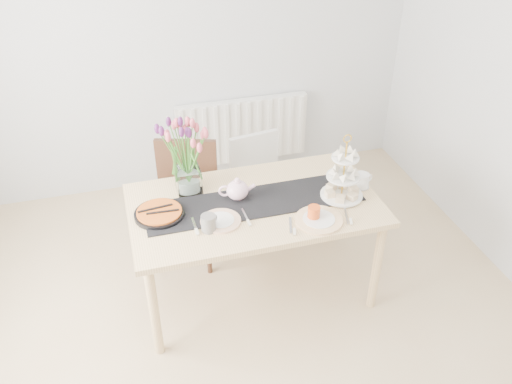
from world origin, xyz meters
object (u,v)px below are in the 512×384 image
object	(u,v)px
chair_white	(259,179)
mug_grey	(209,223)
dining_table	(254,212)
mug_orange	(314,213)
plate_left	(221,221)
cream_jug	(361,181)
cake_stand	(343,182)
plate_right	(319,220)
chair_brown	(186,193)
teapot	(237,190)
tart_tin	(159,213)
tulip_vase	(186,147)
radiator	(242,130)

from	to	relation	value
chair_white	mug_grey	size ratio (longest dim) A/B	7.63
dining_table	chair_white	distance (m)	0.75
mug_orange	plate_left	size ratio (longest dim) A/B	0.37
cream_jug	mug_grey	distance (m)	1.09
cake_stand	plate_right	xyz separation A→B (m)	(-0.24, -0.21, -0.11)
mug_orange	plate_right	world-z (taller)	mug_orange
chair_brown	teapot	bearing A→B (deg)	-43.50
cake_stand	mug_grey	distance (m)	0.91
chair_white	teapot	distance (m)	0.78
teapot	tart_tin	bearing A→B (deg)	-166.25
dining_table	plate_right	world-z (taller)	plate_right
chair_white	plate_right	bearing A→B (deg)	-93.52
mug_orange	tulip_vase	bearing A→B (deg)	95.32
teapot	plate_left	size ratio (longest dim) A/B	0.92
chair_brown	cream_jug	distance (m)	1.27
plate_left	plate_right	xyz separation A→B (m)	(0.58, -0.16, 0.00)
cream_jug	tart_tin	size ratio (longest dim) A/B	0.32
chair_white	mug_orange	world-z (taller)	mug_orange
cream_jug	tart_tin	bearing A→B (deg)	167.01
mug_grey	teapot	bearing A→B (deg)	8.03
mug_orange	tart_tin	bearing A→B (deg)	115.37
radiator	plate_right	xyz separation A→B (m)	(0.01, -1.83, 0.31)
teapot	mug_grey	distance (m)	0.36
cake_stand	mug_orange	distance (m)	0.33
cream_jug	mug_orange	world-z (taller)	cream_jug
chair_brown	teapot	distance (m)	0.63
mug_grey	plate_right	bearing A→B (deg)	-47.48
tulip_vase	chair_brown	bearing A→B (deg)	87.18
radiator	tulip_vase	distance (m)	1.58
dining_table	chair_white	bearing A→B (deg)	71.09
tart_tin	plate_right	distance (m)	0.98
tart_tin	radiator	bearing A→B (deg)	58.61
mug_grey	plate_left	size ratio (longest dim) A/B	0.42
dining_table	chair_brown	xyz separation A→B (m)	(-0.36, 0.56, -0.15)
dining_table	tulip_vase	world-z (taller)	tulip_vase
tart_tin	mug_grey	world-z (taller)	mug_grey
tart_tin	plate_left	distance (m)	0.39
cream_jug	tart_tin	xyz separation A→B (m)	(-1.34, 0.05, -0.03)
cake_stand	cream_jug	xyz separation A→B (m)	(0.17, 0.07, -0.07)
plate_right	plate_left	bearing A→B (deg)	164.86
teapot	tart_tin	xyz separation A→B (m)	(-0.51, -0.04, -0.05)
plate_left	plate_right	bearing A→B (deg)	-15.14
tart_tin	plate_left	xyz separation A→B (m)	(0.35, -0.16, -0.01)
teapot	plate_left	bearing A→B (deg)	-118.79
dining_table	plate_left	size ratio (longest dim) A/B	6.40
radiator	mug_grey	distance (m)	1.89
mug_grey	plate_right	xyz separation A→B (m)	(0.67, -0.09, -0.05)
plate_left	plate_right	distance (m)	0.60
tulip_vase	cake_stand	size ratio (longest dim) A/B	1.46
tart_tin	mug_grey	xyz separation A→B (m)	(0.26, -0.23, 0.03)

